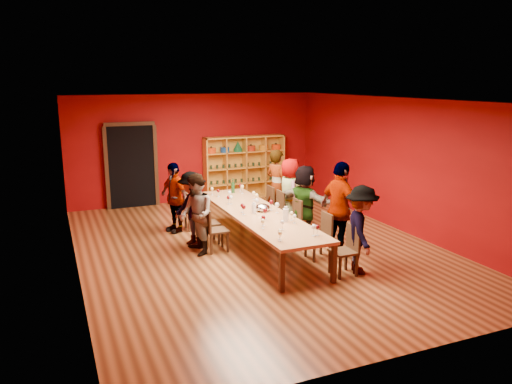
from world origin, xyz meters
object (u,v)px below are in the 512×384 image
Objects in this scene: chair_person_right_3 at (276,208)px; person_right_1 at (340,209)px; person_left_2 at (196,214)px; person_right_4 at (277,186)px; person_right_0 at (361,230)px; person_right_3 at (290,193)px; chair_person_left_3 at (205,221)px; tasting_table at (258,215)px; spittoon_bowl at (263,208)px; person_left_4 at (174,197)px; person_right_2 at (305,202)px; chair_person_left_4 at (191,209)px; shelving_unit at (244,164)px; chair_person_right_4 at (266,203)px; chair_person_left_2 at (213,228)px; chair_person_right_1 at (322,233)px; chair_person_right_2 at (293,217)px; chair_person_right_0 at (348,248)px; person_left_3 at (193,209)px.

person_right_1 is at bearing -79.09° from chair_person_right_3.
person_right_4 reaches higher than person_left_2.
person_right_0 is 2.98m from person_right_3.
chair_person_left_3 is 2.84m from person_right_1.
tasting_table is 0.20m from spittoon_bowl.
person_right_0 is at bearing -84.88° from chair_person_right_3.
person_right_2 reaches higher than person_left_4.
person_right_0 is (2.09, -3.70, 0.30)m from chair_person_left_4.
shelving_unit is at bearing 81.54° from chair_person_right_3.
person_left_4 is (-2.68, -2.54, -0.19)m from shelving_unit.
person_right_3 is at bearing -58.73° from chair_person_right_4.
person_left_4 is (-0.38, 0.00, 0.30)m from chair_person_left_4.
person_right_2 is 0.85m from person_right_3.
chair_person_left_2 is at bearing 88.62° from person_left_2.
tasting_table is 1.16m from chair_person_left_3.
chair_person_left_2 is at bearing 147.42° from chair_person_right_1.
chair_person_left_3 is at bearing 142.74° from tasting_table.
shelving_unit is 4.17m from chair_person_right_2.
tasting_table is 5.06× the size of chair_person_left_2.
chair_person_right_1 is 1.29m from person_right_2.
chair_person_right_4 is (0.00, 1.42, 0.00)m from chair_person_right_2.
person_left_4 is 3.82m from person_right_1.
shelving_unit reaches higher than chair_person_right_0.
person_right_3 reaches higher than chair_person_right_3.
chair_person_left_4 is 0.48× the size of person_right_1.
person_right_0 is 3.00m from chair_person_right_3.
chair_person_left_3 is at bearing 164.87° from chair_person_right_2.
chair_person_left_2 is 0.46m from person_left_2.
shelving_unit is at bearing 146.28° from person_left_2.
person_left_2 is at bearing -122.34° from shelving_unit.
person_right_4 is (0.00, 1.42, 0.08)m from person_right_2.
person_right_3 reaches higher than chair_person_right_0.
chair_person_right_0 is 0.48× the size of person_right_1.
person_right_2 is 0.99× the size of person_right_3.
person_left_4 is at bearing 109.27° from chair_person_left_3.
tasting_table is 2.88× the size of person_left_3.
chair_person_left_3 is at bearing 62.54° from person_right_0.
person_right_2 reaches higher than chair_person_right_4.
person_right_3 is at bearing -92.45° from shelving_unit.
chair_person_right_3 is at bearing 52.01° from spittoon_bowl.
person_right_3 is at bearing 9.27° from chair_person_left_3.
person_left_2 is at bearing 173.69° from tasting_table.
shelving_unit is 3.28m from person_right_3.
person_left_2 is at bearing -145.61° from chair_person_right_4.
person_right_4 is at bearing 64.65° from person_left_4.
person_left_4 is at bearing 180.00° from chair_person_left_4.
chair_person_left_4 and chair_person_right_0 have the same top height.
person_right_1 is (2.56, -1.16, 0.13)m from person_left_2.
person_left_2 is at bearing 136.24° from chair_person_right_0.
shelving_unit is 4.44m from person_left_3.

